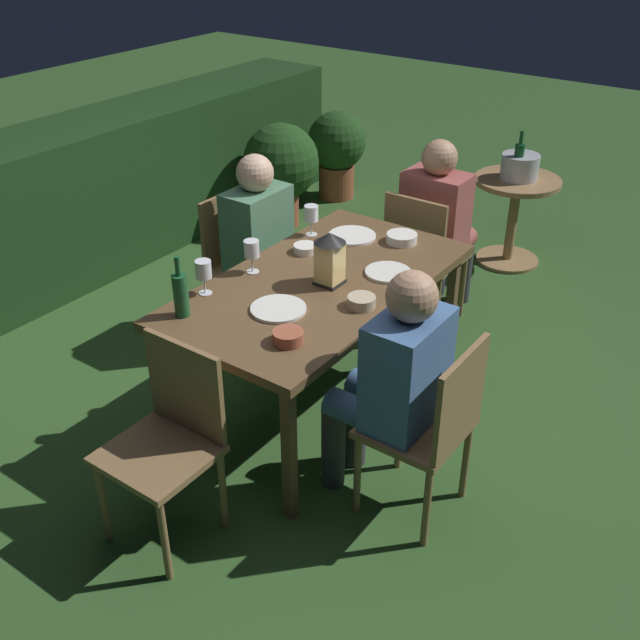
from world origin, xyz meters
TOP-DOWN VIEW (x-y plane):
  - ground_plane at (0.00, 0.00)m, footprint 16.00×16.00m
  - dining_table at (0.00, 0.00)m, footprint 1.61×0.88m
  - chair_side_left_a at (-0.36, -0.83)m, footprint 0.42×0.40m
  - person_in_blue at (-0.36, -0.63)m, footprint 0.38×0.47m
  - chair_head_far at (1.05, 0.00)m, footprint 0.40×0.42m
  - person_in_rust at (1.25, 0.00)m, footprint 0.48×0.38m
  - chair_head_near at (-1.05, 0.00)m, footprint 0.40×0.42m
  - chair_side_right_b at (0.36, 0.83)m, footprint 0.42×0.40m
  - person_in_green at (0.36, 0.63)m, footprint 0.38×0.47m
  - lantern_centerpiece at (-0.00, -0.06)m, footprint 0.15×0.15m
  - green_bottle_on_table at (-0.63, 0.30)m, footprint 0.07×0.07m
  - wine_glass_a at (-0.42, 0.36)m, footprint 0.08×0.08m
  - wine_glass_b at (0.41, 0.35)m, footprint 0.08×0.08m
  - wine_glass_c at (-0.12, 0.32)m, footprint 0.08×0.08m
  - plate_a at (-0.35, -0.02)m, footprint 0.26×0.26m
  - plate_b at (0.25, -0.23)m, footprint 0.23×0.23m
  - plate_c at (0.51, 0.15)m, footprint 0.26×0.26m
  - bowl_olives at (0.21, 0.25)m, footprint 0.12×0.12m
  - bowl_bread at (-0.54, -0.22)m, footprint 0.13×0.13m
  - bowl_salad at (0.61, -0.10)m, footprint 0.16×0.16m
  - bowl_dip at (-0.10, -0.30)m, footprint 0.13×0.13m
  - side_table at (2.22, -0.10)m, footprint 0.60×0.60m
  - ice_bucket at (2.22, -0.10)m, footprint 0.26×0.26m
  - hedge_backdrop at (0.00, 2.32)m, footprint 5.64×0.64m
  - potted_plant_by_hedge at (1.79, 1.65)m, footprint 0.59×0.59m
  - potted_plant_corner at (2.55, 1.65)m, footprint 0.50×0.50m

SIDE VIEW (x-z plane):
  - ground_plane at x=0.00m, z-range 0.00..0.00m
  - side_table at x=2.22m, z-range 0.11..0.74m
  - potted_plant_corner at x=2.55m, z-range 0.06..0.81m
  - chair_side_left_a at x=-0.36m, z-range 0.05..0.92m
  - chair_head_far at x=1.05m, z-range 0.05..0.92m
  - chair_head_near at x=-1.05m, z-range 0.05..0.92m
  - chair_side_right_b at x=0.36m, z-range 0.05..0.92m
  - potted_plant_by_hedge at x=1.79m, z-range 0.08..0.91m
  - hedge_backdrop at x=0.00m, z-range 0.00..1.02m
  - person_in_blue at x=-0.36m, z-range 0.06..1.21m
  - person_in_rust at x=1.25m, z-range 0.06..1.21m
  - person_in_green at x=0.36m, z-range 0.06..1.21m
  - dining_table at x=0.00m, z-range 0.32..1.07m
  - ice_bucket at x=2.22m, z-range 0.56..0.90m
  - plate_a at x=-0.35m, z-range 0.75..0.77m
  - plate_b at x=0.25m, z-range 0.75..0.77m
  - plate_c at x=0.51m, z-range 0.75..0.77m
  - bowl_olives at x=0.21m, z-range 0.75..0.79m
  - bowl_salad at x=0.61m, z-range 0.75..0.80m
  - bowl_dip at x=-0.10m, z-range 0.75..0.80m
  - bowl_bread at x=-0.54m, z-range 0.75..0.81m
  - green_bottle_on_table at x=-0.63m, z-range 0.72..1.01m
  - wine_glass_a at x=-0.42m, z-range 0.78..0.95m
  - wine_glass_b at x=0.41m, z-range 0.78..0.95m
  - wine_glass_c at x=-0.12m, z-range 0.78..0.95m
  - lantern_centerpiece at x=0.00m, z-range 0.77..1.03m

